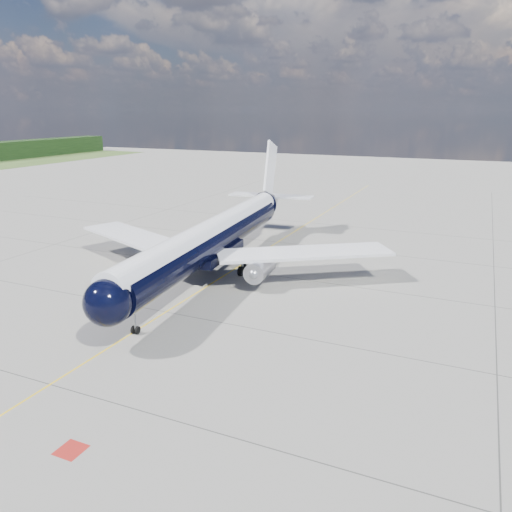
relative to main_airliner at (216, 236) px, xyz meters
name	(u,v)px	position (x,y,z in m)	size (l,w,h in m)	color
ground	(250,259)	(1.52, 6.64, -4.62)	(320.00, 320.00, 0.00)	gray
taxiway_centerline	(233,270)	(1.52, 1.64, -4.62)	(0.16, 160.00, 0.01)	yellow
red_marking	(71,450)	(8.32, -33.36, -4.62)	(1.60, 1.60, 0.01)	maroon
main_airliner	(216,236)	(0.00, 0.00, 0.00)	(42.17, 51.57, 14.89)	black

